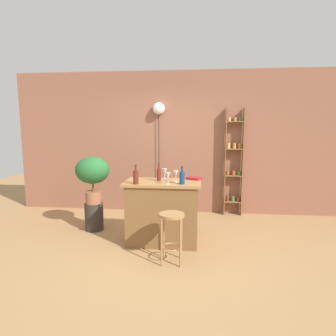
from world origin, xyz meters
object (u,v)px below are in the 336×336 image
object	(u,v)px
bottle_sauce_amber	(182,177)
wine_glass_left	(168,176)
spice_shelf	(234,163)
wine_glass_center	(165,172)
bottle_vinegar	(159,174)
bottle_olive_oil	(136,177)
pendant_globe_light	(159,110)
bar_stool	(172,226)
potted_plant	(92,173)
wine_glass_right	(176,174)
cookbook	(194,178)
plant_stool	(94,216)

from	to	relation	value
bottle_sauce_amber	wine_glass_left	distance (m)	0.20
spice_shelf	wine_glass_center	distance (m)	1.79
wine_glass_left	bottle_vinegar	bearing A→B (deg)	124.69
wine_glass_center	bottle_olive_oil	bearing A→B (deg)	-131.45
wine_glass_left	pendant_globe_light	bearing A→B (deg)	101.98
bar_stool	pendant_globe_light	size ratio (longest dim) A/B	0.30
spice_shelf	wine_glass_left	size ratio (longest dim) A/B	12.66
bottle_olive_oil	bottle_sauce_amber	size ratio (longest dim) A/B	1.07
spice_shelf	wine_glass_center	world-z (taller)	spice_shelf
wine_glass_left	wine_glass_center	xyz separation A→B (m)	(-0.09, 0.36, 0.00)
potted_plant	bottle_olive_oil	size ratio (longest dim) A/B	2.90
bar_stool	wine_glass_center	world-z (taller)	wine_glass_center
spice_shelf	wine_glass_right	xyz separation A→B (m)	(-1.00, -1.51, 0.01)
potted_plant	pendant_globe_light	bearing A→B (deg)	50.28
bottle_olive_oil	bottle_sauce_amber	world-z (taller)	bottle_olive_oil
potted_plant	wine_glass_right	distance (m)	1.47
cookbook	plant_stool	bearing A→B (deg)	-158.88
potted_plant	bottle_sauce_amber	size ratio (longest dim) A/B	3.12
potted_plant	wine_glass_left	distance (m)	1.44
bottle_vinegar	wine_glass_right	bearing A→B (deg)	-9.40
potted_plant	wine_glass_left	xyz separation A→B (m)	(1.31, -0.59, 0.08)
bar_stool	wine_glass_right	distance (m)	0.85
spice_shelf	bottle_sauce_amber	distance (m)	1.91
pendant_globe_light	plant_stool	bearing A→B (deg)	-129.72
wine_glass_left	cookbook	bearing A→B (deg)	47.97
bottle_olive_oil	cookbook	size ratio (longest dim) A/B	1.28
bar_stool	potted_plant	world-z (taller)	potted_plant
bottle_sauce_amber	wine_glass_left	size ratio (longest dim) A/B	1.53
bottle_vinegar	spice_shelf	bearing A→B (deg)	49.46
bottle_vinegar	bottle_sauce_amber	bearing A→B (deg)	-30.71
wine_glass_center	cookbook	world-z (taller)	wine_glass_center
wine_glass_left	cookbook	distance (m)	0.54
bar_stool	spice_shelf	world-z (taller)	spice_shelf
spice_shelf	wine_glass_left	world-z (taller)	spice_shelf
bottle_olive_oil	bottle_sauce_amber	distance (m)	0.64
cookbook	wine_glass_right	bearing A→B (deg)	-113.72
bottle_sauce_amber	plant_stool	bearing A→B (deg)	159.30
spice_shelf	bottle_vinegar	distance (m)	1.93
bottle_olive_oil	wine_glass_right	distance (m)	0.59
bottle_olive_oil	bar_stool	bearing A→B (deg)	-36.87
bottle_sauce_amber	wine_glass_right	world-z (taller)	bottle_sauce_amber
spice_shelf	cookbook	bearing A→B (deg)	-119.67
potted_plant	bottle_olive_oil	world-z (taller)	potted_plant
plant_stool	wine_glass_center	world-z (taller)	wine_glass_center
bottle_olive_oil	wine_glass_center	world-z (taller)	bottle_olive_oil
plant_stool	cookbook	distance (m)	1.82
bar_stool	potted_plant	distance (m)	1.81
plant_stool	pendant_globe_light	world-z (taller)	pendant_globe_light
spice_shelf	cookbook	size ratio (longest dim) A/B	9.89
bottle_sauce_amber	wine_glass_center	xyz separation A→B (m)	(-0.29, 0.35, 0.02)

